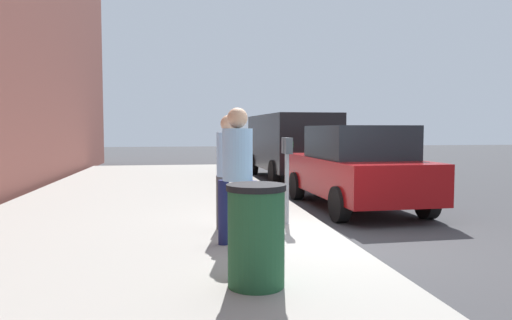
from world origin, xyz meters
TOP-DOWN VIEW (x-y plane):
  - ground_plane at (0.00, 0.00)m, footprint 80.00×80.00m
  - sidewalk_slab at (0.00, 3.00)m, footprint 28.00×6.00m
  - parking_meter at (0.74, 0.62)m, footprint 0.36×0.12m
  - pedestrian_at_meter at (0.35, 1.59)m, footprint 0.46×0.38m
  - pedestrian_bystander at (-0.56, 1.58)m, footprint 0.40×0.51m
  - parked_sedan_near at (2.86, -1.35)m, footprint 4.46×2.09m
  - parked_van_far at (9.06, -1.35)m, footprint 5.27×2.26m
  - trash_bin at (-2.21, 1.59)m, footprint 0.59×0.59m

SIDE VIEW (x-z plane):
  - ground_plane at x=0.00m, z-range 0.00..0.00m
  - sidewalk_slab at x=0.00m, z-range 0.00..0.15m
  - trash_bin at x=-2.21m, z-range 0.15..1.16m
  - parked_sedan_near at x=2.86m, z-range 0.01..1.78m
  - parking_meter at x=0.74m, z-range 0.46..1.87m
  - pedestrian_at_meter at x=0.35m, z-range 0.31..2.07m
  - pedestrian_bystander at x=-0.56m, z-range 0.32..2.15m
  - parked_van_far at x=9.06m, z-range 0.17..2.35m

